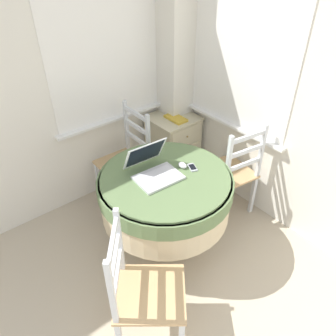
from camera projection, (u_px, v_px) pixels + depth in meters
corner_room_shell at (173, 108)px, 2.21m from camera, size 4.44×4.68×2.55m
round_dining_table at (165, 192)px, 2.54m from camera, size 1.03×1.03×0.76m
laptop at (154, 169)px, 2.43m from camera, size 0.35×0.38×0.24m
computer_mouse at (182, 165)px, 2.52m from camera, size 0.05×0.08×0.04m
cell_phone at (192, 167)px, 2.52m from camera, size 0.09×0.12×0.01m
dining_chair_near_back_window at (126, 160)px, 3.17m from camera, size 0.44×0.42×0.96m
dining_chair_near_right_window at (231, 173)px, 3.00m from camera, size 0.48×0.49×0.96m
dining_chair_camera_near at (142, 291)px, 2.01m from camera, size 0.60×0.59×0.96m
corner_cabinet at (173, 146)px, 3.58m from camera, size 0.47×0.46×0.69m
book_on_cabinet at (176, 118)px, 3.33m from camera, size 0.13×0.24×0.02m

